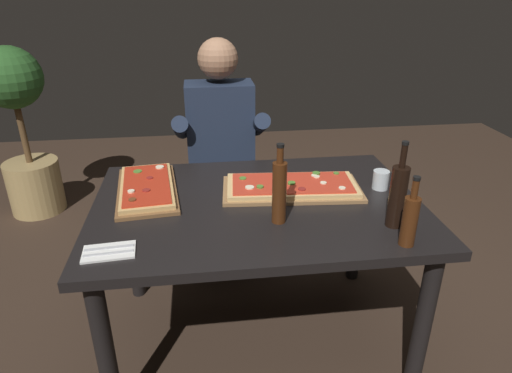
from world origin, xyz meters
TOP-DOWN VIEW (x-y plane):
  - ground_plane at (0.00, 0.00)m, footprint 6.40×6.40m
  - dining_table at (0.00, 0.00)m, footprint 1.40×0.96m
  - pizza_rectangular_front at (0.17, 0.09)m, footprint 0.64×0.34m
  - pizza_rectangular_left at (-0.48, 0.16)m, footprint 0.31×0.54m
  - wine_bottle_dark at (0.49, -0.40)m, footprint 0.06×0.06m
  - oil_bottle_amber at (0.50, -0.26)m, footprint 0.07×0.07m
  - vinegar_bottle_green at (0.06, -0.18)m, footprint 0.06×0.06m
  - tumbler_near_camera at (0.57, 0.07)m, footprint 0.07×0.07m
  - napkin_cutlery_set at (-0.57, -0.32)m, footprint 0.19×0.12m
  - diner_chair at (-0.11, 0.86)m, footprint 0.44×0.44m
  - seated_diner at (-0.11, 0.74)m, footprint 0.53×0.41m
  - potted_plant_corner at (-1.48, 1.52)m, footprint 0.42×0.42m

SIDE VIEW (x-z plane):
  - ground_plane at x=0.00m, z-range 0.00..0.00m
  - diner_chair at x=-0.11m, z-range 0.05..0.92m
  - dining_table at x=0.00m, z-range 0.27..1.01m
  - potted_plant_corner at x=-1.48m, z-range 0.04..1.26m
  - seated_diner at x=-0.11m, z-range 0.08..1.41m
  - napkin_cutlery_set at x=-0.57m, z-range 0.74..0.75m
  - pizza_rectangular_left at x=-0.48m, z-range 0.73..0.78m
  - pizza_rectangular_front at x=0.17m, z-range 0.74..0.78m
  - tumbler_near_camera at x=0.57m, z-range 0.74..0.83m
  - wine_bottle_dark at x=0.49m, z-range 0.71..0.98m
  - oil_bottle_amber at x=0.50m, z-range 0.70..1.04m
  - vinegar_bottle_green at x=0.06m, z-range 0.71..1.04m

